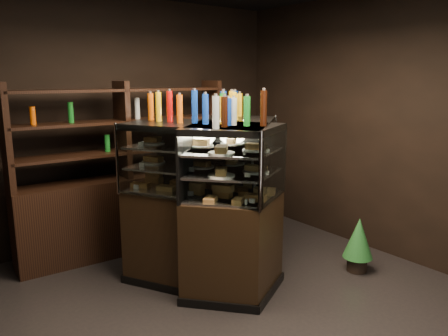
{
  "coord_description": "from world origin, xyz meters",
  "views": [
    {
      "loc": [
        -1.95,
        -2.65,
        2.05
      ],
      "look_at": [
        0.38,
        0.48,
        1.23
      ],
      "focal_mm": 35.0,
      "sensor_mm": 36.0,
      "label": 1
    }
  ],
  "objects": [
    {
      "name": "potted_conifer",
      "position": [
        1.81,
        0.0,
        0.38
      ],
      "size": [
        0.31,
        0.31,
        0.67
      ],
      "rotation": [
        0.0,
        0.0,
        -0.38
      ],
      "color": "black",
      "rests_on": "ground"
    },
    {
      "name": "bottles_top",
      "position": [
        0.51,
        0.76,
        1.76
      ],
      "size": [
        1.14,
        1.12,
        0.3
      ],
      "color": "#B20C0A",
      "rests_on": "display_case"
    },
    {
      "name": "back_shelving",
      "position": [
        0.1,
        2.05,
        0.6
      ],
      "size": [
        2.52,
        0.5,
        2.0
      ],
      "rotation": [
        0.0,
        0.0,
        -0.03
      ],
      "color": "black",
      "rests_on": "ground"
    },
    {
      "name": "display_case",
      "position": [
        0.51,
        0.76,
        0.54
      ],
      "size": [
        1.82,
        1.66,
        1.62
      ],
      "rotation": [
        0.0,
        0.0,
        -0.16
      ],
      "color": "black",
      "rests_on": "ground"
    },
    {
      "name": "ground",
      "position": [
        0.0,
        0.0,
        0.0
      ],
      "size": [
        5.0,
        5.0,
        0.0
      ],
      "primitive_type": "plane",
      "color": "black",
      "rests_on": "ground"
    },
    {
      "name": "room_shell",
      "position": [
        0.0,
        0.0,
        1.94
      ],
      "size": [
        5.02,
        5.02,
        3.01
      ],
      "color": "black",
      "rests_on": "ground"
    },
    {
      "name": "food_display",
      "position": [
        0.51,
        0.75,
        1.21
      ],
      "size": [
        1.31,
        1.26,
        0.49
      ],
      "color": "#B77441",
      "rests_on": "display_case"
    }
  ]
}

